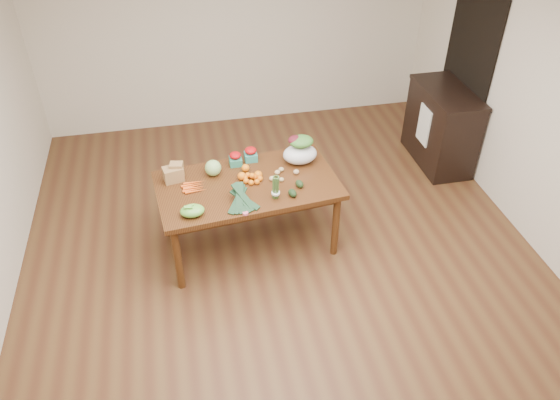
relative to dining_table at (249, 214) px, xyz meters
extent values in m
plane|color=brown|center=(0.28, -0.40, -0.38)|extent=(6.00, 6.00, 0.00)
cube|color=beige|center=(0.28, 2.60, 0.98)|extent=(5.00, 0.02, 2.70)
cube|color=beige|center=(2.78, -0.40, 0.98)|extent=(0.02, 6.00, 2.70)
cube|color=#4F2F12|center=(0.00, 0.00, 0.00)|extent=(1.76, 1.09, 0.75)
cube|color=black|center=(2.76, 1.20, 0.68)|extent=(0.02, 1.00, 2.10)
cube|color=black|center=(2.50, 1.06, 0.10)|extent=(0.52, 1.02, 0.94)
cube|color=white|center=(2.24, 1.00, 0.18)|extent=(0.02, 0.28, 0.45)
sphere|color=#9ECA74|center=(-0.29, 0.20, 0.45)|extent=(0.15, 0.15, 0.15)
sphere|color=orange|center=(-0.04, 0.07, 0.41)|extent=(0.08, 0.08, 0.08)
sphere|color=orange|center=(0.02, 0.20, 0.41)|extent=(0.07, 0.07, 0.07)
sphere|color=#E25C0D|center=(0.11, 0.06, 0.41)|extent=(0.08, 0.08, 0.08)
ellipsoid|color=#63B53D|center=(-0.54, -0.37, 0.42)|extent=(0.21, 0.16, 0.10)
ellipsoid|color=tan|center=(0.24, -0.01, 0.40)|extent=(0.06, 0.05, 0.05)
ellipsoid|color=tan|center=(0.32, -0.04, 0.39)|extent=(0.05, 0.04, 0.04)
ellipsoid|color=tan|center=(0.35, 0.12, 0.40)|extent=(0.05, 0.05, 0.04)
ellipsoid|color=tan|center=(0.30, 0.08, 0.40)|extent=(0.05, 0.05, 0.05)
ellipsoid|color=tan|center=(0.48, 0.05, 0.40)|extent=(0.06, 0.05, 0.05)
ellipsoid|color=black|center=(0.37, -0.28, 0.41)|extent=(0.09, 0.12, 0.07)
ellipsoid|color=black|center=(0.46, -0.16, 0.41)|extent=(0.09, 0.11, 0.07)
camera|label=1|loc=(-0.55, -4.11, 3.34)|focal=35.00mm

